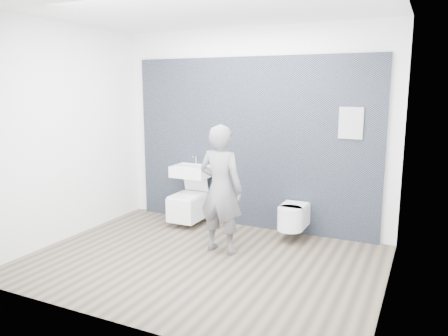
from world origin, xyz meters
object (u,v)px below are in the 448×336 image
at_px(washbasin, 192,171).
at_px(visitor, 221,189).
at_px(toilet_square, 189,205).
at_px(toilet_rounded, 292,217).

height_order(washbasin, visitor, visitor).
bearing_deg(visitor, toilet_square, -36.07).
xyz_separation_m(toilet_square, toilet_rounded, (1.56, 0.01, 0.03)).
bearing_deg(toilet_square, toilet_rounded, 0.38).
height_order(washbasin, toilet_square, washbasin).
bearing_deg(toilet_rounded, washbasin, 177.04).
relative_size(washbasin, toilet_rounded, 0.96).
height_order(washbasin, toilet_rounded, washbasin).
bearing_deg(washbasin, toilet_rounded, -2.96).
bearing_deg(toilet_square, visitor, -40.51).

